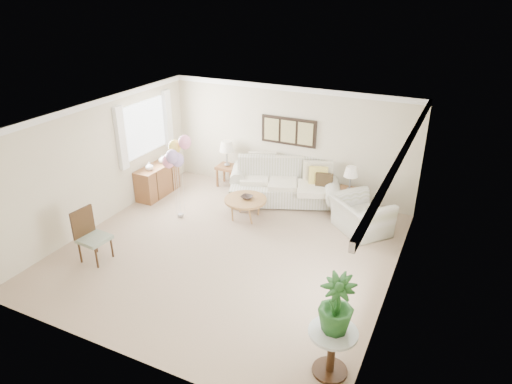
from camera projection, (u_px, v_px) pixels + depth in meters
ground_plane at (229, 250)px, 8.78m from camera, size 6.00×6.00×0.00m
room_shell at (224, 170)px, 8.21m from camera, size 6.04×6.04×2.60m
wall_art_triptych at (289, 131)px, 10.55m from camera, size 1.35×0.06×0.65m
sofa at (285, 185)px, 10.62m from camera, size 3.03×1.85×0.99m
end_table_left at (227, 169)px, 11.39m from camera, size 0.49×0.44×0.53m
end_table_right at (349, 194)px, 10.01m from camera, size 0.51×0.47×0.56m
lamp_left at (227, 147)px, 11.15m from camera, size 0.36×0.36×0.64m
lamp_right at (351, 172)px, 9.79m from camera, size 0.31×0.31×0.55m
coffee_table at (246, 200)px, 9.80m from camera, size 0.92×0.92×0.46m
decor_bowl at (247, 197)px, 9.79m from camera, size 0.27×0.27×0.06m
armchair at (360, 215)px, 9.31m from camera, size 1.48×1.47×0.73m
side_table at (332, 341)px, 5.84m from camera, size 0.64×0.64×0.69m
potted_plant at (337, 304)px, 5.62m from camera, size 0.55×0.55×0.81m
accent_chair at (90, 234)px, 8.31m from camera, size 0.54×0.54×1.01m
credenza at (157, 180)px, 10.93m from camera, size 0.46×1.20×0.74m
vase_white at (149, 166)px, 10.51m from camera, size 0.22×0.22×0.19m
vase_sage at (162, 159)px, 10.92m from camera, size 0.23×0.23×0.19m
balloon_cluster at (176, 154)px, 9.39m from camera, size 0.59×0.50×1.88m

